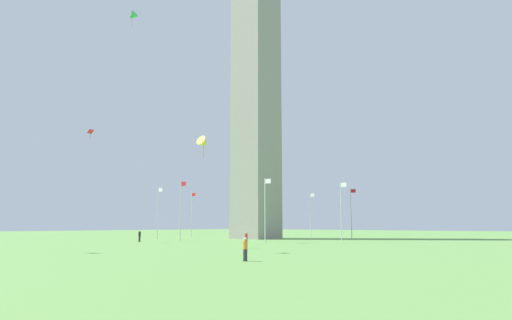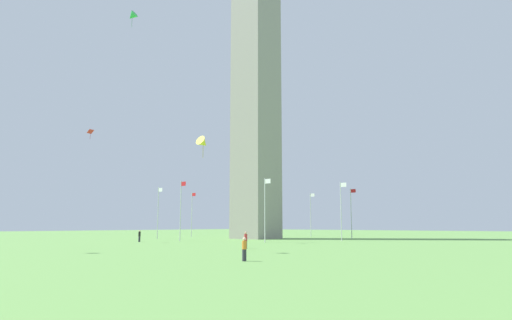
{
  "view_description": "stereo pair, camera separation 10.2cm",
  "coord_description": "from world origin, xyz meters",
  "px_view_note": "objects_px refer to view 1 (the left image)",
  "views": [
    {
      "loc": [
        53.2,
        -61.62,
        2.46
      ],
      "look_at": [
        0.0,
        0.0,
        14.1
      ],
      "focal_mm": 31.82,
      "sensor_mm": 36.0,
      "label": 1
    },
    {
      "loc": [
        53.28,
        -61.56,
        2.46
      ],
      "look_at": [
        0.0,
        0.0,
        14.1
      ],
      "focal_mm": 31.82,
      "sensor_mm": 36.0,
      "label": 2
    }
  ],
  "objects_px": {
    "flagpole_nw": "(265,207)",
    "person_black_shirt": "(140,236)",
    "flagpole_s": "(192,213)",
    "flagpole_ne": "(351,211)",
    "flagpole_e": "(311,213)",
    "kite_yellow_delta": "(204,143)",
    "flagpole_n": "(341,209)",
    "flagpole_se": "(250,213)",
    "flagpole_w": "(181,208)",
    "obelisk_monument": "(256,73)",
    "flagpole_sw": "(158,211)",
    "person_orange_shirt": "(245,249)",
    "kite_green_delta": "(132,16)",
    "person_red_shirt": "(246,240)",
    "kite_red_diamond": "(90,132)"
  },
  "relations": [
    {
      "from": "flagpole_e",
      "to": "flagpole_sw",
      "type": "xyz_separation_m",
      "value": [
        -12.24,
        -29.55,
        0.0
      ]
    },
    {
      "from": "flagpole_w",
      "to": "flagpole_sw",
      "type": "bearing_deg",
      "value": 157.5
    },
    {
      "from": "flagpole_n",
      "to": "flagpole_w",
      "type": "height_order",
      "value": "same"
    },
    {
      "from": "person_black_shirt",
      "to": "kite_red_diamond",
      "type": "xyz_separation_m",
      "value": [
        -4.09,
        -6.19,
        14.93
      ]
    },
    {
      "from": "flagpole_sw",
      "to": "kite_red_diamond",
      "type": "height_order",
      "value": "kite_red_diamond"
    },
    {
      "from": "person_red_shirt",
      "to": "flagpole_sw",
      "type": "bearing_deg",
      "value": 30.72
    },
    {
      "from": "flagpole_s",
      "to": "flagpole_nw",
      "type": "relative_size",
      "value": 1.0
    },
    {
      "from": "flagpole_n",
      "to": "kite_yellow_delta",
      "type": "xyz_separation_m",
      "value": [
        5.24,
        -33.59,
        5.04
      ]
    },
    {
      "from": "flagpole_ne",
      "to": "person_black_shirt",
      "type": "distance_m",
      "value": 38.07
    },
    {
      "from": "flagpole_sw",
      "to": "obelisk_monument",
      "type": "bearing_deg",
      "value": 45.13
    },
    {
      "from": "flagpole_ne",
      "to": "flagpole_w",
      "type": "height_order",
      "value": "same"
    },
    {
      "from": "flagpole_ne",
      "to": "flagpole_w",
      "type": "xyz_separation_m",
      "value": [
        -12.24,
        -29.55,
        0.0
      ]
    },
    {
      "from": "kite_yellow_delta",
      "to": "flagpole_w",
      "type": "bearing_deg",
      "value": 144.18
    },
    {
      "from": "kite_green_delta",
      "to": "obelisk_monument",
      "type": "bearing_deg",
      "value": 83.59
    },
    {
      "from": "flagpole_ne",
      "to": "person_orange_shirt",
      "type": "height_order",
      "value": "flagpole_ne"
    },
    {
      "from": "flagpole_ne",
      "to": "person_red_shirt",
      "type": "bearing_deg",
      "value": -76.9
    },
    {
      "from": "flagpole_sw",
      "to": "flagpole_w",
      "type": "height_order",
      "value": "same"
    },
    {
      "from": "flagpole_e",
      "to": "flagpole_nw",
      "type": "xyz_separation_m",
      "value": [
        12.24,
        -29.55,
        0.0
      ]
    },
    {
      "from": "flagpole_se",
      "to": "flagpole_sw",
      "type": "relative_size",
      "value": 1.0
    },
    {
      "from": "flagpole_se",
      "to": "person_orange_shirt",
      "type": "bearing_deg",
      "value": -48.78
    },
    {
      "from": "flagpole_se",
      "to": "flagpole_w",
      "type": "height_order",
      "value": "same"
    },
    {
      "from": "person_orange_shirt",
      "to": "kite_red_diamond",
      "type": "height_order",
      "value": "kite_red_diamond"
    },
    {
      "from": "flagpole_e",
      "to": "person_black_shirt",
      "type": "height_order",
      "value": "flagpole_e"
    },
    {
      "from": "flagpole_e",
      "to": "kite_green_delta",
      "type": "distance_m",
      "value": 51.27
    },
    {
      "from": "flagpole_s",
      "to": "person_red_shirt",
      "type": "relative_size",
      "value": 5.2
    },
    {
      "from": "obelisk_monument",
      "to": "flagpole_nw",
      "type": "height_order",
      "value": "obelisk_monument"
    },
    {
      "from": "kite_red_diamond",
      "to": "person_orange_shirt",
      "type": "bearing_deg",
      "value": -13.95
    },
    {
      "from": "flagpole_w",
      "to": "obelisk_monument",
      "type": "bearing_deg",
      "value": 90.18
    },
    {
      "from": "flagpole_nw",
      "to": "person_black_shirt",
      "type": "bearing_deg",
      "value": -146.08
    },
    {
      "from": "flagpole_sw",
      "to": "person_orange_shirt",
      "type": "distance_m",
      "value": 51.58
    },
    {
      "from": "flagpole_ne",
      "to": "kite_red_diamond",
      "type": "relative_size",
      "value": 6.51
    },
    {
      "from": "flagpole_n",
      "to": "flagpole_se",
      "type": "bearing_deg",
      "value": 157.5
    },
    {
      "from": "obelisk_monument",
      "to": "flagpole_s",
      "type": "bearing_deg",
      "value": 180.0
    },
    {
      "from": "flagpole_s",
      "to": "person_red_shirt",
      "type": "bearing_deg",
      "value": -34.2
    },
    {
      "from": "flagpole_ne",
      "to": "flagpole_nw",
      "type": "distance_m",
      "value": 24.48
    },
    {
      "from": "flagpole_se",
      "to": "flagpole_w",
      "type": "bearing_deg",
      "value": -67.5
    },
    {
      "from": "flagpole_ne",
      "to": "person_black_shirt",
      "type": "relative_size",
      "value": 5.31
    },
    {
      "from": "flagpole_w",
      "to": "flagpole_s",
      "type": "bearing_deg",
      "value": 135.0
    },
    {
      "from": "flagpole_ne",
      "to": "flagpole_e",
      "type": "relative_size",
      "value": 1.0
    },
    {
      "from": "obelisk_monument",
      "to": "flagpole_ne",
      "type": "height_order",
      "value": "obelisk_monument"
    },
    {
      "from": "flagpole_n",
      "to": "flagpole_se",
      "type": "distance_m",
      "value": 31.99
    },
    {
      "from": "person_black_shirt",
      "to": "kite_yellow_delta",
      "type": "relative_size",
      "value": 0.83
    },
    {
      "from": "flagpole_sw",
      "to": "kite_yellow_delta",
      "type": "distance_m",
      "value": 41.14
    },
    {
      "from": "flagpole_s",
      "to": "person_red_shirt",
      "type": "xyz_separation_m",
      "value": [
        38.49,
        -26.16,
        -4.04
      ]
    },
    {
      "from": "flagpole_se",
      "to": "flagpole_nw",
      "type": "height_order",
      "value": "same"
    },
    {
      "from": "flagpole_nw",
      "to": "obelisk_monument",
      "type": "bearing_deg",
      "value": 135.13
    },
    {
      "from": "kite_red_diamond",
      "to": "flagpole_n",
      "type": "bearing_deg",
      "value": 49.65
    },
    {
      "from": "obelisk_monument",
      "to": "flagpole_sw",
      "type": "distance_m",
      "value": 30.91
    },
    {
      "from": "flagpole_ne",
      "to": "flagpole_e",
      "type": "height_order",
      "value": "same"
    },
    {
      "from": "flagpole_s",
      "to": "kite_yellow_delta",
      "type": "bearing_deg",
      "value": -40.12
    }
  ]
}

